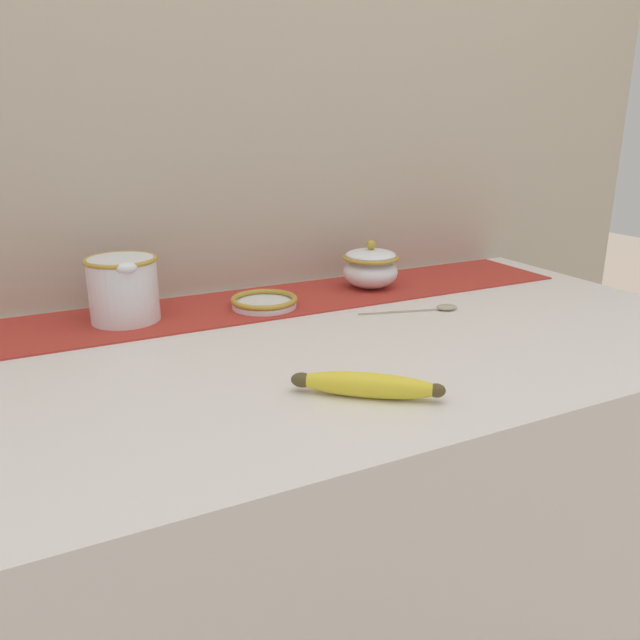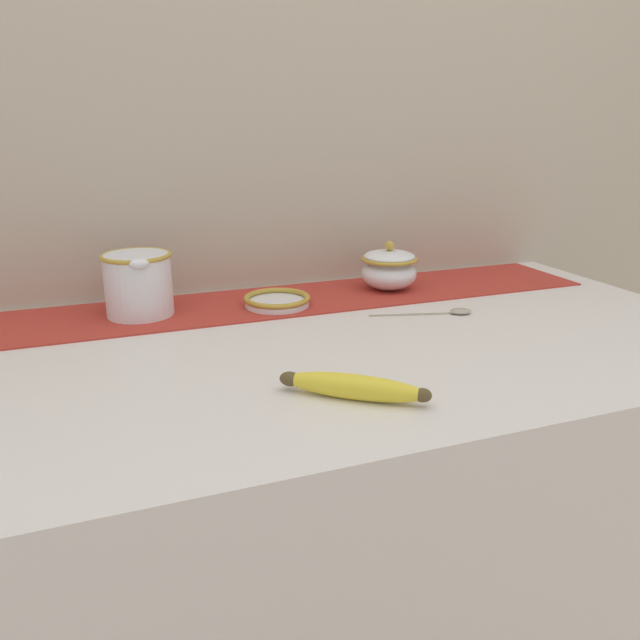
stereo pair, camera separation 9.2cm
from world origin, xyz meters
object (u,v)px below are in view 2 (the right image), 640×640
Objects in this scene: sugar_bowl at (389,269)px; spoon at (453,312)px; cream_pitcher at (138,282)px; small_dish at (277,300)px; banana at (353,387)px.

spoon is at bearing -79.47° from sugar_bowl.
sugar_bowl is at bearing -0.12° from cream_pitcher.
small_dish is at bearing -8.09° from cream_pitcher.
sugar_bowl is 0.69× the size of banana.
sugar_bowl is 0.92× the size of small_dish.
cream_pitcher reaches higher than small_dish.
cream_pitcher is 1.24× the size of sugar_bowl.
sugar_bowl is (0.50, -0.00, -0.02)m from cream_pitcher.
sugar_bowl reaches higher than spoon.
cream_pitcher is 1.14× the size of small_dish.
cream_pitcher is 0.85× the size of banana.
spoon is at bearing 40.03° from banana.
cream_pitcher is 0.57m from spoon.
small_dish is at bearing -172.32° from sugar_bowl.
small_dish is 0.43m from banana.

